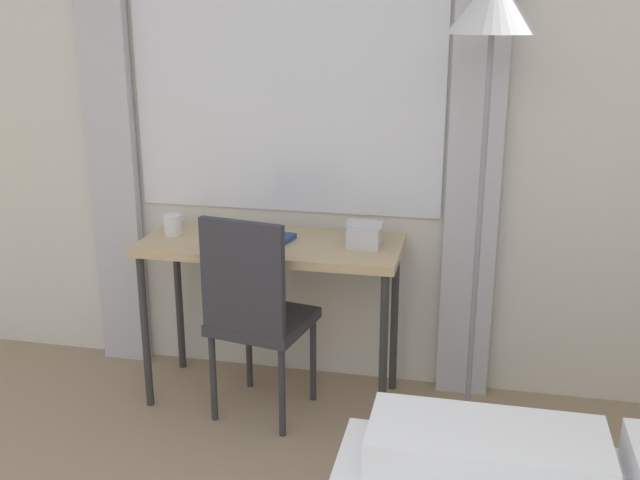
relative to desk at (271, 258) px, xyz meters
name	(u,v)px	position (x,y,z in m)	size (l,w,h in m)	color
wall_back_with_window	(369,107)	(0.39, 0.32, 0.65)	(5.10, 0.13, 2.70)	silver
desk	(271,258)	(0.00, 0.00, 0.00)	(1.17, 0.48, 0.78)	tan
desk_chair	(255,309)	(-0.02, -0.20, -0.17)	(0.47, 0.47, 0.96)	#333338
standing_lamp	(490,54)	(0.91, -0.06, 0.91)	(0.35, 0.35, 1.91)	#4C4C51
telephone	(365,234)	(0.42, 0.04, 0.13)	(0.16, 0.17, 0.11)	silver
book	(261,239)	(-0.04, -0.01, 0.09)	(0.29, 0.27, 0.02)	navy
mug	(173,225)	(-0.47, 0.01, 0.12)	(0.08, 0.08, 0.09)	white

